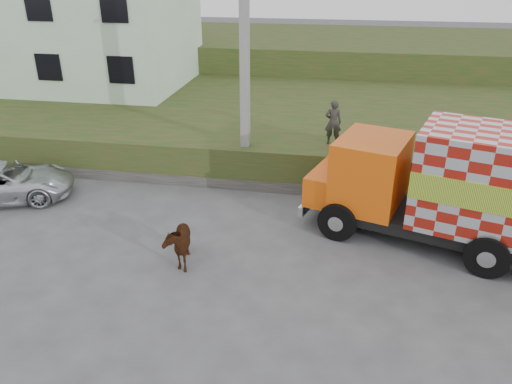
% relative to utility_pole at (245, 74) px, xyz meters
% --- Properties ---
extents(ground, '(120.00, 120.00, 0.00)m').
position_rel_utility_pole_xyz_m(ground, '(1.00, -4.60, -4.08)').
color(ground, '#474749').
rests_on(ground, ground).
extents(embankment, '(40.00, 12.00, 1.50)m').
position_rel_utility_pole_xyz_m(embankment, '(1.00, 5.40, -3.33)').
color(embankment, '#224416').
rests_on(embankment, ground).
extents(embankment_far, '(40.00, 12.00, 3.00)m').
position_rel_utility_pole_xyz_m(embankment_far, '(1.00, 17.40, -2.58)').
color(embankment_far, '#224416').
rests_on(embankment_far, ground).
extents(retaining_strip, '(16.00, 0.50, 0.40)m').
position_rel_utility_pole_xyz_m(retaining_strip, '(-1.00, -0.40, -3.88)').
color(retaining_strip, '#595651').
rests_on(retaining_strip, ground).
extents(building, '(10.00, 8.00, 6.00)m').
position_rel_utility_pole_xyz_m(building, '(-10.00, 8.40, 0.42)').
color(building, silver).
rests_on(building, embankment).
extents(utility_pole, '(1.20, 0.30, 8.00)m').
position_rel_utility_pole_xyz_m(utility_pole, '(0.00, 0.00, 0.00)').
color(utility_pole, gray).
rests_on(utility_pole, ground).
extents(cargo_truck, '(8.37, 4.81, 3.56)m').
position_rel_utility_pole_xyz_m(cargo_truck, '(6.88, -3.28, -2.24)').
color(cargo_truck, black).
rests_on(cargo_truck, ground).
extents(cow, '(1.12, 1.70, 1.32)m').
position_rel_utility_pole_xyz_m(cow, '(-0.81, -5.52, -3.42)').
color(cow, '#37140D').
rests_on(cow, ground).
extents(suv, '(5.12, 3.70, 1.30)m').
position_rel_utility_pole_xyz_m(suv, '(-7.98, -2.77, -3.43)').
color(suv, '#A6AAAF').
rests_on(suv, ground).
extents(pedestrian, '(0.60, 0.41, 1.62)m').
position_rel_utility_pole_xyz_m(pedestrian, '(3.05, 0.74, -1.77)').
color(pedestrian, '#2B2826').
rests_on(pedestrian, embankment).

